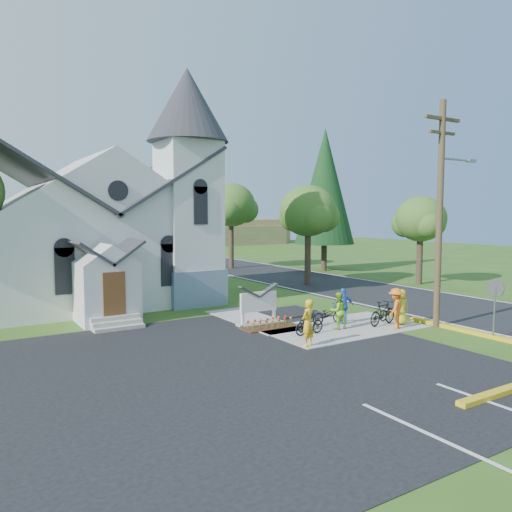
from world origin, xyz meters
TOP-DOWN VIEW (x-y plane):
  - ground at (0.00, 0.00)m, footprint 120.00×120.00m
  - parking_lot at (-7.00, -2.00)m, footprint 20.00×16.00m
  - road at (10.00, 15.00)m, footprint 8.00×90.00m
  - sidewalk at (1.50, 0.50)m, footprint 7.00×4.00m
  - church at (-5.48, 12.48)m, footprint 12.35×12.00m
  - church_sign at (-1.20, 3.20)m, footprint 2.20×0.40m
  - flower_bed at (-1.20, 2.30)m, footprint 2.60×1.10m
  - utility_pole at (5.36, -1.50)m, footprint 3.45×0.28m
  - stop_sign at (5.43, -4.20)m, footprint 0.11×0.76m
  - tree_road_near at (8.50, 12.00)m, footprint 4.00×4.00m
  - tree_road_mid at (9.00, 24.00)m, footprint 4.40×4.40m
  - tree_road_far at (15.50, 8.00)m, footprint 3.60×3.60m
  - conifer at (15.00, 18.00)m, footprint 5.20×5.20m
  - distant_hills at (3.36, 56.33)m, footprint 61.00×10.00m
  - cyclist_0 at (-1.70, -1.11)m, footprint 0.77×0.64m
  - bike_0 at (-0.15, 0.91)m, footprint 1.69×1.17m
  - cyclist_1 at (1.13, 0.38)m, footprint 0.87×0.72m
  - bike_1 at (-0.56, 0.23)m, footprint 1.51×0.49m
  - cyclist_2 at (2.02, 1.02)m, footprint 1.05×0.73m
  - bike_2 at (1.40, 1.35)m, footprint 1.72×0.67m
  - cyclist_3 at (3.34, -0.89)m, footprint 1.32×1.06m
  - bike_3 at (3.34, -0.13)m, footprint 1.90×0.81m
  - cyclist_4 at (4.12, -0.49)m, footprint 0.90×0.71m
  - bike_4 at (4.47, 0.45)m, footprint 1.63×0.67m

SIDE VIEW (x-z plane):
  - ground at x=0.00m, z-range 0.00..0.00m
  - parking_lot at x=-7.00m, z-range 0.00..0.02m
  - road at x=10.00m, z-range 0.00..0.02m
  - sidewalk at x=1.50m, z-range 0.00..0.05m
  - flower_bed at x=-1.20m, z-range 0.00..0.07m
  - bike_4 at x=4.47m, z-range 0.05..0.89m
  - bike_0 at x=-0.15m, z-range 0.05..0.89m
  - bike_2 at x=1.40m, z-range 0.05..0.94m
  - bike_1 at x=-0.56m, z-range 0.05..0.95m
  - bike_3 at x=3.34m, z-range 0.05..1.16m
  - cyclist_1 at x=1.13m, z-range 0.05..1.67m
  - cyclist_4 at x=4.12m, z-range 0.05..1.68m
  - cyclist_2 at x=2.02m, z-range 0.05..1.70m
  - cyclist_3 at x=3.34m, z-range 0.05..1.84m
  - cyclist_0 at x=-1.70m, z-range 0.05..1.84m
  - church_sign at x=-1.20m, z-range 0.18..1.88m
  - stop_sign at x=5.43m, z-range 0.54..3.02m
  - distant_hills at x=3.36m, z-range -0.63..4.97m
  - tree_road_far at x=15.50m, z-range 1.48..7.78m
  - tree_road_near at x=8.50m, z-range 1.68..8.73m
  - church at x=-5.48m, z-range -1.25..11.75m
  - utility_pole at x=5.36m, z-range 0.40..10.40m
  - tree_road_mid at x=9.00m, z-range 1.88..9.68m
  - conifer at x=15.00m, z-range 1.19..13.59m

